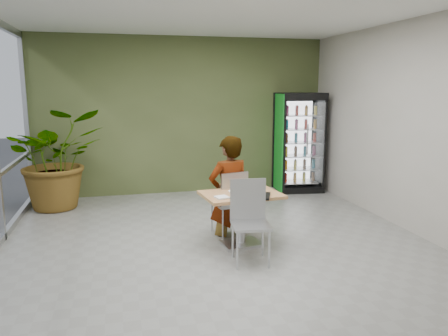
{
  "coord_description": "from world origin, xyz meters",
  "views": [
    {
      "loc": [
        -1.29,
        -5.47,
        2.2
      ],
      "look_at": [
        0.21,
        0.76,
        1.0
      ],
      "focal_mm": 35.0,
      "sensor_mm": 36.0,
      "label": 1
    }
  ],
  "objects_px": {
    "soda_cup": "(259,187)",
    "seated_woman": "(229,196)",
    "dining_table": "(241,208)",
    "beverage_fridge": "(300,142)",
    "potted_plant": "(56,159)",
    "cafeteria_tray": "(251,196)",
    "chair_near": "(249,214)",
    "chair_far": "(231,198)"
  },
  "relations": [
    {
      "from": "dining_table",
      "to": "cafeteria_tray",
      "type": "xyz_separation_m",
      "value": [
        0.08,
        -0.21,
        0.23
      ]
    },
    {
      "from": "seated_woman",
      "to": "cafeteria_tray",
      "type": "xyz_separation_m",
      "value": [
        0.14,
        -0.69,
        0.17
      ]
    },
    {
      "from": "chair_near",
      "to": "beverage_fridge",
      "type": "xyz_separation_m",
      "value": [
        2.15,
        3.43,
        0.43
      ]
    },
    {
      "from": "seated_woman",
      "to": "chair_far",
      "type": "bearing_deg",
      "value": 102.53
    },
    {
      "from": "potted_plant",
      "to": "cafeteria_tray",
      "type": "bearing_deg",
      "value": -45.68
    },
    {
      "from": "cafeteria_tray",
      "to": "potted_plant",
      "type": "bearing_deg",
      "value": 134.32
    },
    {
      "from": "cafeteria_tray",
      "to": "chair_near",
      "type": "bearing_deg",
      "value": -111.68
    },
    {
      "from": "dining_table",
      "to": "chair_far",
      "type": "bearing_deg",
      "value": 93.97
    },
    {
      "from": "chair_far",
      "to": "seated_woman",
      "type": "bearing_deg",
      "value": -77.47
    },
    {
      "from": "soda_cup",
      "to": "beverage_fridge",
      "type": "relative_size",
      "value": 0.07
    },
    {
      "from": "cafeteria_tray",
      "to": "potted_plant",
      "type": "relative_size",
      "value": 0.27
    },
    {
      "from": "dining_table",
      "to": "chair_far",
      "type": "distance_m",
      "value": 0.43
    },
    {
      "from": "cafeteria_tray",
      "to": "potted_plant",
      "type": "height_order",
      "value": "potted_plant"
    },
    {
      "from": "beverage_fridge",
      "to": "chair_far",
      "type": "bearing_deg",
      "value": -124.4
    },
    {
      "from": "dining_table",
      "to": "seated_woman",
      "type": "height_order",
      "value": "seated_woman"
    },
    {
      "from": "chair_far",
      "to": "chair_near",
      "type": "height_order",
      "value": "chair_near"
    },
    {
      "from": "chair_near",
      "to": "cafeteria_tray",
      "type": "height_order",
      "value": "chair_near"
    },
    {
      "from": "dining_table",
      "to": "potted_plant",
      "type": "distance_m",
      "value": 3.83
    },
    {
      "from": "chair_far",
      "to": "chair_near",
      "type": "distance_m",
      "value": 0.95
    },
    {
      "from": "chair_near",
      "to": "chair_far",
      "type": "bearing_deg",
      "value": 95.85
    },
    {
      "from": "soda_cup",
      "to": "potted_plant",
      "type": "height_order",
      "value": "potted_plant"
    },
    {
      "from": "dining_table",
      "to": "cafeteria_tray",
      "type": "height_order",
      "value": "cafeteria_tray"
    },
    {
      "from": "chair_far",
      "to": "soda_cup",
      "type": "bearing_deg",
      "value": 111.71
    },
    {
      "from": "dining_table",
      "to": "cafeteria_tray",
      "type": "distance_m",
      "value": 0.32
    },
    {
      "from": "chair_near",
      "to": "beverage_fridge",
      "type": "distance_m",
      "value": 4.07
    },
    {
      "from": "potted_plant",
      "to": "seated_woman",
      "type": "bearing_deg",
      "value": -39.29
    },
    {
      "from": "cafeteria_tray",
      "to": "soda_cup",
      "type": "bearing_deg",
      "value": 52.07
    },
    {
      "from": "seated_woman",
      "to": "soda_cup",
      "type": "height_order",
      "value": "seated_woman"
    },
    {
      "from": "chair_far",
      "to": "cafeteria_tray",
      "type": "relative_size",
      "value": 2.0
    },
    {
      "from": "potted_plant",
      "to": "beverage_fridge",
      "type": "bearing_deg",
      "value": 2.89
    },
    {
      "from": "potted_plant",
      "to": "chair_near",
      "type": "bearing_deg",
      "value": -49.9
    },
    {
      "from": "cafeteria_tray",
      "to": "beverage_fridge",
      "type": "distance_m",
      "value": 3.73
    },
    {
      "from": "dining_table",
      "to": "beverage_fridge",
      "type": "xyz_separation_m",
      "value": [
        2.1,
        2.91,
        0.5
      ]
    },
    {
      "from": "soda_cup",
      "to": "cafeteria_tray",
      "type": "xyz_separation_m",
      "value": [
        -0.18,
        -0.23,
        -0.06
      ]
    },
    {
      "from": "chair_far",
      "to": "cafeteria_tray",
      "type": "height_order",
      "value": "chair_far"
    },
    {
      "from": "soda_cup",
      "to": "dining_table",
      "type": "bearing_deg",
      "value": -176.01
    },
    {
      "from": "dining_table",
      "to": "beverage_fridge",
      "type": "distance_m",
      "value": 3.62
    },
    {
      "from": "soda_cup",
      "to": "seated_woman",
      "type": "bearing_deg",
      "value": 124.7
    },
    {
      "from": "seated_woman",
      "to": "beverage_fridge",
      "type": "xyz_separation_m",
      "value": [
        2.16,
        2.43,
        0.44
      ]
    },
    {
      "from": "beverage_fridge",
      "to": "potted_plant",
      "type": "xyz_separation_m",
      "value": [
        -4.83,
        -0.24,
        -0.13
      ]
    },
    {
      "from": "dining_table",
      "to": "soda_cup",
      "type": "bearing_deg",
      "value": 3.99
    },
    {
      "from": "seated_woman",
      "to": "dining_table",
      "type": "bearing_deg",
      "value": 82.6
    }
  ]
}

